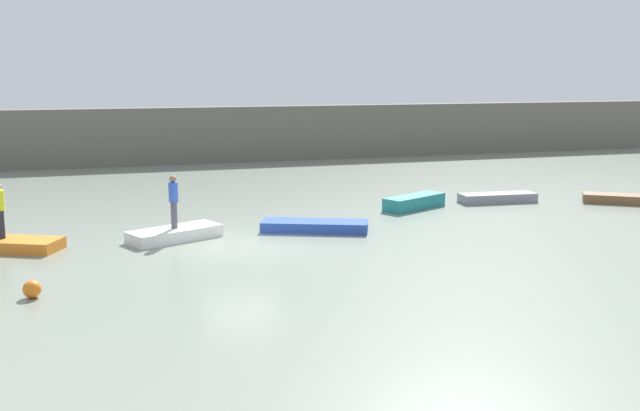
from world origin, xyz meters
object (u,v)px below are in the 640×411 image
(rowboat_orange, at_px, (3,244))
(mooring_buoy, at_px, (32,289))
(rowboat_brown, at_px, (623,199))
(rowboat_teal, at_px, (414,202))
(rowboat_blue, at_px, (315,226))
(rowboat_grey, at_px, (497,198))
(person_blue_shirt, at_px, (174,199))
(rowboat_white, at_px, (175,234))
(person_hiviz_shirt, at_px, (0,208))

(rowboat_orange, xyz_separation_m, mooring_buoy, (1.31, -5.80, 0.05))
(rowboat_brown, bearing_deg, rowboat_teal, -155.41)
(rowboat_orange, xyz_separation_m, rowboat_teal, (15.71, 2.75, 0.09))
(rowboat_blue, height_order, rowboat_grey, rowboat_grey)
(person_blue_shirt, bearing_deg, rowboat_grey, 12.75)
(rowboat_white, height_order, rowboat_brown, rowboat_white)
(rowboat_brown, distance_m, mooring_buoy, 24.61)
(person_blue_shirt, xyz_separation_m, mooring_buoy, (-4.18, -5.62, -1.19))
(rowboat_white, relative_size, mooring_buoy, 6.89)
(rowboat_teal, bearing_deg, person_hiviz_shirt, 162.72)
(person_blue_shirt, height_order, mooring_buoy, person_blue_shirt)
(rowboat_grey, bearing_deg, rowboat_brown, -16.22)
(rowboat_blue, xyz_separation_m, rowboat_teal, (5.25, 3.02, 0.09))
(rowboat_orange, xyz_separation_m, rowboat_grey, (19.84, 3.07, 0.01))
(rowboat_grey, relative_size, person_hiviz_shirt, 1.88)
(rowboat_orange, xyz_separation_m, person_blue_shirt, (5.49, -0.17, 1.23))
(person_blue_shirt, bearing_deg, rowboat_brown, 4.07)
(rowboat_blue, distance_m, rowboat_brown, 14.51)
(rowboat_white, distance_m, rowboat_grey, 14.71)
(rowboat_grey, distance_m, rowboat_brown, 5.40)
(rowboat_brown, relative_size, person_hiviz_shirt, 1.83)
(rowboat_blue, distance_m, mooring_buoy, 10.69)
(rowboat_teal, xyz_separation_m, person_blue_shirt, (-10.22, -2.92, 1.15))
(rowboat_blue, relative_size, person_blue_shirt, 2.10)
(rowboat_white, height_order, rowboat_teal, rowboat_teal)
(person_hiviz_shirt, xyz_separation_m, person_blue_shirt, (5.49, -0.17, 0.04))
(rowboat_teal, distance_m, person_hiviz_shirt, 15.99)
(rowboat_grey, bearing_deg, rowboat_white, -163.27)
(rowboat_blue, height_order, person_blue_shirt, person_blue_shirt)
(mooring_buoy, bearing_deg, rowboat_teal, 30.67)
(mooring_buoy, bearing_deg, rowboat_white, 53.37)
(person_hiviz_shirt, xyz_separation_m, mooring_buoy, (1.31, -5.80, -1.15))
(rowboat_white, xyz_separation_m, rowboat_grey, (14.35, 3.25, -0.00))
(rowboat_blue, bearing_deg, person_hiviz_shirt, -159.40)
(rowboat_blue, xyz_separation_m, person_blue_shirt, (-4.98, 0.10, 1.23))
(rowboat_teal, distance_m, rowboat_grey, 4.14)
(rowboat_white, bearing_deg, rowboat_teal, -8.73)
(rowboat_white, bearing_deg, mooring_buoy, -151.30)
(rowboat_white, distance_m, rowboat_blue, 4.98)
(rowboat_teal, relative_size, rowboat_grey, 0.90)
(rowboat_white, distance_m, mooring_buoy, 7.01)
(mooring_buoy, bearing_deg, rowboat_brown, 16.54)
(person_blue_shirt, bearing_deg, rowboat_orange, 178.19)
(rowboat_orange, height_order, rowboat_blue, rowboat_blue)
(rowboat_white, bearing_deg, person_hiviz_shirt, 153.52)
(rowboat_grey, xyz_separation_m, mooring_buoy, (-18.53, -8.87, 0.03))
(rowboat_blue, distance_m, person_blue_shirt, 5.13)
(person_hiviz_shirt, distance_m, mooring_buoy, 6.05)
(person_blue_shirt, bearing_deg, rowboat_teal, 15.94)
(rowboat_orange, bearing_deg, mooring_buoy, -51.43)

